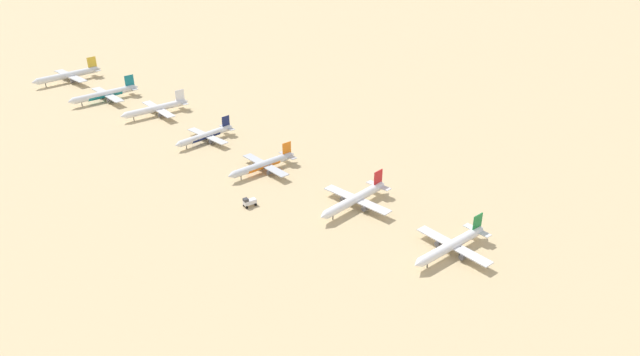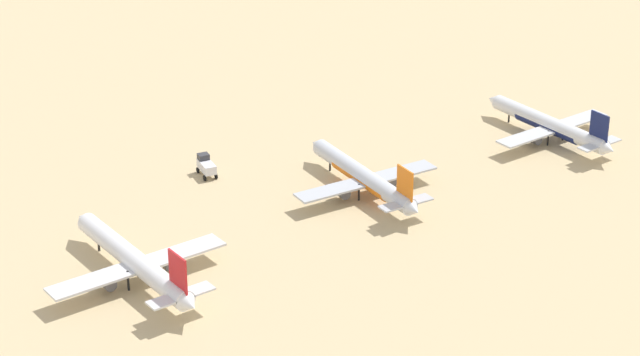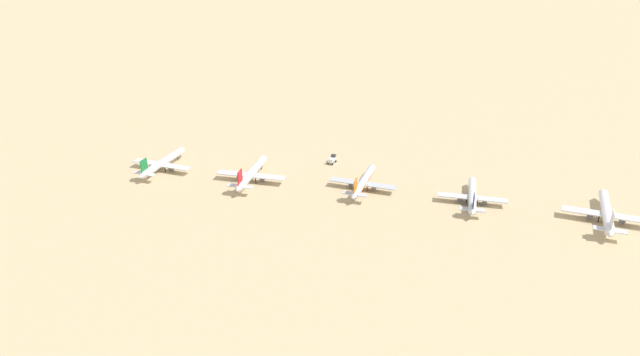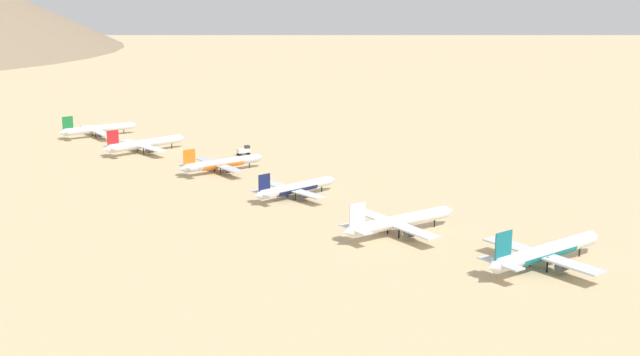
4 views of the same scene
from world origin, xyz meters
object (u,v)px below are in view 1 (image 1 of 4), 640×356
at_px(parked_jet_0, 69,75).
at_px(parked_jet_2, 157,109).
at_px(parked_jet_3, 206,136).
at_px(parked_jet_6, 452,245).
at_px(parked_jet_5, 355,199).
at_px(parked_jet_1, 105,94).
at_px(service_truck, 249,202).
at_px(parked_jet_4, 263,165).

bearing_deg(parked_jet_0, parked_jet_2, 92.24).
distance_m(parked_jet_3, parked_jet_6, 141.75).
xyz_separation_m(parked_jet_0, parked_jet_5, (1.91, 244.32, -0.75)).
bearing_deg(parked_jet_1, parked_jet_2, 98.99).
bearing_deg(service_truck, parked_jet_4, -142.77).
relative_size(parked_jet_0, parked_jet_1, 1.06).
relative_size(parked_jet_2, parked_jet_4, 1.12).
xyz_separation_m(parked_jet_5, parked_jet_6, (2.65, 44.89, -0.18)).
bearing_deg(service_truck, parked_jet_3, -113.56).
distance_m(parked_jet_0, parked_jet_5, 244.33).
distance_m(parked_jet_3, parked_jet_5, 96.82).
bearing_deg(parked_jet_3, parked_jet_1, -88.78).
relative_size(parked_jet_3, service_truck, 6.29).
xyz_separation_m(parked_jet_1, parked_jet_6, (1.43, 236.35, -0.60)).
height_order(parked_jet_0, parked_jet_4, parked_jet_0).
distance_m(parked_jet_5, parked_jet_6, 44.97).
xyz_separation_m(parked_jet_0, parked_jet_4, (4.67, 193.84, -1.03)).
xyz_separation_m(parked_jet_2, parked_jet_4, (8.45, 97.27, -0.47)).
height_order(parked_jet_0, service_truck, parked_jet_0).
bearing_deg(service_truck, parked_jet_6, 108.12).
bearing_deg(parked_jet_4, parked_jet_2, -94.97).
relative_size(parked_jet_1, parked_jet_5, 1.13).
bearing_deg(parked_jet_2, parked_jet_0, -87.76).
xyz_separation_m(parked_jet_2, parked_jet_5, (5.69, 147.75, -0.18)).
height_order(parked_jet_4, parked_jet_6, parked_jet_6).
bearing_deg(parked_jet_4, parked_jet_3, -94.38).
bearing_deg(parked_jet_2, parked_jet_6, 87.52).
bearing_deg(parked_jet_6, parked_jet_2, -92.48).
distance_m(parked_jet_0, service_truck, 214.83).
height_order(parked_jet_1, service_truck, parked_jet_1).
distance_m(parked_jet_4, service_truck, 31.31).
height_order(parked_jet_0, parked_jet_2, parked_jet_0).
bearing_deg(parked_jet_2, parked_jet_1, -81.01).
xyz_separation_m(parked_jet_3, parked_jet_6, (3.44, 141.70, 0.21)).
height_order(parked_jet_4, parked_jet_5, parked_jet_5).
height_order(parked_jet_4, service_truck, parked_jet_4).
bearing_deg(parked_jet_5, service_truck, -48.75).
relative_size(parked_jet_0, parked_jet_5, 1.20).
bearing_deg(parked_jet_1, parked_jet_4, 89.38).
relative_size(parked_jet_5, parked_jet_6, 1.05).
xyz_separation_m(parked_jet_0, service_truck, (29.58, 212.77, -2.43)).
xyz_separation_m(parked_jet_2, parked_jet_3, (4.90, 50.94, -0.57)).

